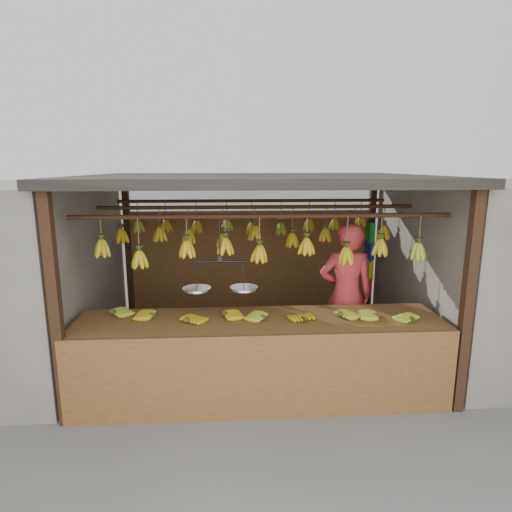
{
  "coord_description": "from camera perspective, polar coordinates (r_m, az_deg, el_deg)",
  "views": [
    {
      "loc": [
        -0.35,
        -5.43,
        2.51
      ],
      "look_at": [
        0.0,
        0.3,
        1.3
      ],
      "focal_mm": 30.0,
      "sensor_mm": 36.0,
      "label": 1
    }
  ],
  "objects": [
    {
      "name": "ground",
      "position": [
        5.99,
        0.18,
        -12.86
      ],
      "size": [
        80.0,
        80.0,
        0.0
      ],
      "primitive_type": "plane",
      "color": "#5B5B57"
    },
    {
      "name": "stall",
      "position": [
        5.79,
        -0.02,
        6.57
      ],
      "size": [
        4.3,
        3.3,
        2.4
      ],
      "color": "black",
      "rests_on": "ground"
    },
    {
      "name": "counter",
      "position": [
        4.57,
        0.65,
        -11.16
      ],
      "size": [
        3.94,
        0.9,
        0.96
      ],
      "color": "brown",
      "rests_on": "ground"
    },
    {
      "name": "hanging_bananas",
      "position": [
        5.52,
        0.16,
        2.67
      ],
      "size": [
        3.55,
        2.25,
        0.4
      ],
      "color": "#B28D13",
      "rests_on": "ground"
    },
    {
      "name": "balance_scale",
      "position": [
        4.6,
        -4.77,
        -3.9
      ],
      "size": [
        0.8,
        0.3,
        0.79
      ],
      "color": "black",
      "rests_on": "ground"
    },
    {
      "name": "vendor",
      "position": [
        5.49,
        11.9,
        -5.15
      ],
      "size": [
        0.7,
        0.48,
        1.85
      ],
      "primitive_type": "imported",
      "rotation": [
        0.0,
        0.0,
        3.08
      ],
      "color": "#BF3333",
      "rests_on": "ground"
    },
    {
      "name": "bag_bundles",
      "position": [
        7.32,
        14.82,
        -0.49
      ],
      "size": [
        0.08,
        0.26,
        1.24
      ],
      "color": "#199926",
      "rests_on": "ground"
    }
  ]
}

